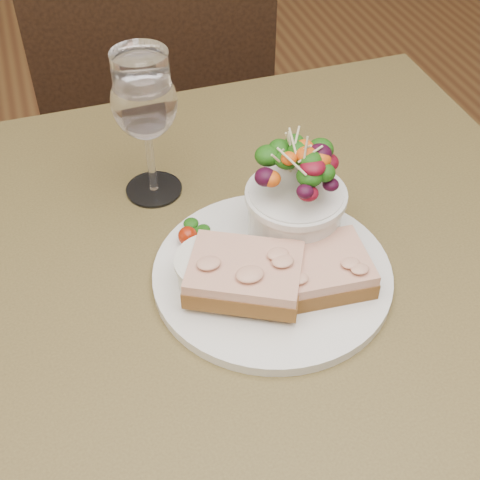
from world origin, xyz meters
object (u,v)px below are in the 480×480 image
object	(u,v)px
cafe_table	(252,337)
dinner_plate	(272,274)
chair_far	(162,186)
sandwich_back	(245,274)
sandwich_front	(315,270)
wine_glass	(145,106)
salad_bowl	(296,193)
ramekin	(214,270)

from	to	relation	value
cafe_table	dinner_plate	bearing A→B (deg)	-14.65
chair_far	dinner_plate	distance (m)	0.88
cafe_table	sandwich_back	world-z (taller)	sandwich_back
chair_far	sandwich_back	distance (m)	0.92
chair_far	sandwich_front	xyz separation A→B (m)	(0.02, -0.78, 0.48)
dinner_plate	wine_glass	xyz separation A→B (m)	(-0.09, 0.19, 0.12)
dinner_plate	salad_bowl	size ratio (longest dim) A/B	2.04
wine_glass	sandwich_back	bearing A→B (deg)	-75.74
chair_far	sandwich_back	xyz separation A→B (m)	(-0.05, -0.77, 0.49)
salad_bowl	wine_glass	bearing A→B (deg)	133.72
cafe_table	chair_far	size ratio (longest dim) A/B	0.89
chair_far	salad_bowl	size ratio (longest dim) A/B	7.09
ramekin	wine_glass	size ratio (longest dim) A/B	0.43
sandwich_front	wine_glass	world-z (taller)	wine_glass
salad_bowl	wine_glass	size ratio (longest dim) A/B	0.73
dinner_plate	ramekin	xyz separation A→B (m)	(-0.07, 0.00, 0.03)
salad_bowl	ramekin	bearing A→B (deg)	-156.80
dinner_plate	chair_far	bearing A→B (deg)	88.82
sandwich_back	cafe_table	bearing A→B (deg)	81.92
chair_far	wine_glass	distance (m)	0.82
sandwich_back	chair_far	bearing A→B (deg)	113.62
ramekin	wine_glass	xyz separation A→B (m)	(-0.02, 0.18, 0.09)
dinner_plate	ramekin	bearing A→B (deg)	178.35
sandwich_back	wine_glass	distance (m)	0.23
cafe_table	chair_far	bearing A→B (deg)	87.24
sandwich_back	salad_bowl	world-z (taller)	salad_bowl
cafe_table	ramekin	distance (m)	0.14
sandwich_front	sandwich_back	world-z (taller)	sandwich_back
salad_bowl	sandwich_back	bearing A→B (deg)	-140.44
sandwich_front	wine_glass	xyz separation A→B (m)	(-0.13, 0.21, 0.10)
wine_glass	cafe_table	bearing A→B (deg)	-69.19
cafe_table	salad_bowl	xyz separation A→B (m)	(0.06, 0.04, 0.17)
sandwich_back	ramekin	distance (m)	0.03
cafe_table	sandwich_back	distance (m)	0.14
sandwich_front	salad_bowl	size ratio (longest dim) A/B	0.93
dinner_plate	salad_bowl	xyz separation A→B (m)	(0.04, 0.05, 0.07)
wine_glass	sandwich_front	bearing A→B (deg)	-59.38
dinner_plate	sandwich_back	distance (m)	0.05
cafe_table	dinner_plate	xyz separation A→B (m)	(0.02, -0.01, 0.11)
dinner_plate	sandwich_back	size ratio (longest dim) A/B	1.83
sandwich_back	salad_bowl	distance (m)	0.11
sandwich_front	sandwich_back	bearing A→B (deg)	177.56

